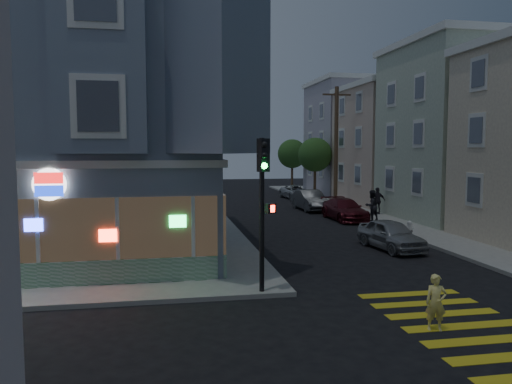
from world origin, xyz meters
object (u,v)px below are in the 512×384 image
object	(u,v)px
parked_car_a	(391,235)
parked_car_c	(345,210)
running_child	(436,303)
pedestrian_a	(372,206)
pedestrian_b	(378,201)
traffic_signal	(263,189)
parked_car_b	(310,200)
fire_hydrant	(410,227)
street_tree_near	(315,155)
parked_car_d	(296,192)
street_tree_far	(292,154)
utility_pole	(336,145)

from	to	relation	value
parked_car_a	parked_car_c	size ratio (longest dim) A/B	0.85
running_child	pedestrian_a	bearing A→B (deg)	87.25
pedestrian_b	traffic_signal	size ratio (longest dim) A/B	0.38
parked_car_b	fire_hydrant	distance (m)	11.76
street_tree_near	pedestrian_a	size ratio (longest dim) A/B	2.84
running_child	pedestrian_a	xyz separation A→B (m)	(5.64, 16.91, 0.38)
parked_car_a	parked_car_b	bearing A→B (deg)	81.61
pedestrian_a	parked_car_d	distance (m)	15.09
pedestrian_b	parked_car_b	distance (m)	5.26
pedestrian_b	parked_car_c	size ratio (longest dim) A/B	0.38
street_tree_far	fire_hydrant	size ratio (longest dim) A/B	7.54
parked_car_c	parked_car_d	size ratio (longest dim) A/B	1.05
street_tree_far	traffic_signal	bearing A→B (deg)	-105.90
pedestrian_a	parked_car_a	bearing A→B (deg)	54.13
street_tree_near	fire_hydrant	distance (m)	19.49
pedestrian_b	parked_car_a	size ratio (longest dim) A/B	0.45
street_tree_near	running_child	bearing A→B (deg)	-101.79
pedestrian_b	fire_hydrant	size ratio (longest dim) A/B	2.52
parked_car_b	fire_hydrant	bearing A→B (deg)	-83.20
street_tree_far	running_child	size ratio (longest dim) A/B	3.76
pedestrian_a	parked_car_a	xyz separation A→B (m)	(-2.30, -7.44, -0.41)
pedestrian_b	parked_car_b	size ratio (longest dim) A/B	0.40
parked_car_d	parked_car_a	bearing A→B (deg)	-98.51
utility_pole	parked_car_a	xyz separation A→B (m)	(-3.00, -15.85, -4.13)
utility_pole	fire_hydrant	distance (m)	13.86
street_tree_far	parked_car_b	bearing A→B (deg)	-99.77
street_tree_near	parked_car_a	xyz separation A→B (m)	(-3.20, -21.85, -3.27)
parked_car_a	fire_hydrant	xyz separation A→B (m)	(2.30, 2.69, -0.15)
parked_car_a	parked_car_c	world-z (taller)	parked_car_a
parked_car_c	street_tree_near	bearing A→B (deg)	79.77
street_tree_near	parked_car_a	size ratio (longest dim) A/B	1.35
pedestrian_a	parked_car_d	world-z (taller)	pedestrian_a
street_tree_near	parked_car_d	world-z (taller)	street_tree_near
parked_car_d	utility_pole	bearing A→B (deg)	-83.14
running_child	parked_car_b	xyz separation A→B (m)	(3.86, 23.78, 0.03)
utility_pole	running_child	size ratio (longest dim) A/B	6.38
fire_hydrant	street_tree_near	bearing A→B (deg)	87.31
street_tree_near	parked_car_c	xyz separation A→B (m)	(-1.97, -12.75, -3.27)
pedestrian_b	running_child	bearing A→B (deg)	69.67
utility_pole	parked_car_c	world-z (taller)	utility_pole
street_tree_near	street_tree_far	xyz separation A→B (m)	(0.00, 8.00, 0.00)
running_child	parked_car_b	bearing A→B (deg)	96.46
utility_pole	fire_hydrant	bearing A→B (deg)	-93.04
parked_car_c	traffic_signal	size ratio (longest dim) A/B	0.99
fire_hydrant	street_tree_far	bearing A→B (deg)	88.10
pedestrian_a	pedestrian_b	bearing A→B (deg)	-138.75
parked_car_c	traffic_signal	distance (m)	17.38
pedestrian_a	running_child	bearing A→B (deg)	52.89
street_tree_far	pedestrian_b	size ratio (longest dim) A/B	2.99
pedestrian_b	parked_car_b	bearing A→B (deg)	-48.54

